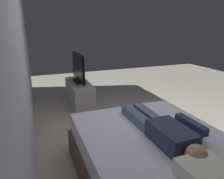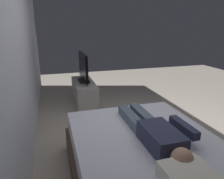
% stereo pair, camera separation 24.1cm
% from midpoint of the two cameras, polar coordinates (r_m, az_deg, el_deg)
% --- Properties ---
extents(ground_plane, '(10.00, 10.00, 0.00)m').
position_cam_midpoint_polar(ground_plane, '(3.15, 13.23, -14.17)').
color(ground_plane, '#ADA393').
extents(back_wall, '(6.40, 0.10, 2.80)m').
position_cam_midpoint_polar(back_wall, '(2.73, -22.25, 11.39)').
color(back_wall, silver).
rests_on(back_wall, ground).
extents(bed, '(1.97, 1.49, 0.54)m').
position_cam_midpoint_polar(bed, '(2.27, 13.22, -19.93)').
color(bed, brown).
rests_on(bed, ground).
extents(person, '(1.26, 0.46, 0.18)m').
position_cam_midpoint_polar(person, '(2.13, 15.15, -11.30)').
color(person, '#2D334C').
rests_on(person, bed).
extents(remote, '(0.15, 0.04, 0.02)m').
position_cam_midpoint_polar(remote, '(2.49, 21.29, -9.48)').
color(remote, black).
rests_on(remote, bed).
extents(tv_stand, '(1.10, 0.40, 0.50)m').
position_cam_midpoint_polar(tv_stand, '(4.40, -6.12, -1.00)').
color(tv_stand, '#B7B2AD').
rests_on(tv_stand, ground).
extents(tv, '(0.88, 0.20, 0.59)m').
position_cam_midpoint_polar(tv, '(4.27, -6.35, 5.84)').
color(tv, black).
rests_on(tv, tv_stand).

